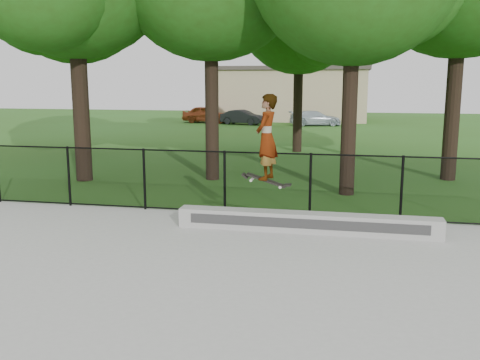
{
  "coord_description": "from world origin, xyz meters",
  "views": [
    {
      "loc": [
        2.85,
        -6.09,
        3.15
      ],
      "look_at": [
        0.72,
        4.2,
        1.2
      ],
      "focal_mm": 40.0,
      "sensor_mm": 36.0,
      "label": 1
    }
  ],
  "objects_px": {
    "car_a": "(207,114)",
    "car_b": "(242,117)",
    "grind_ledge": "(306,222)",
    "car_c": "(315,118)",
    "skater_airborne": "(267,139)"
  },
  "relations": [
    {
      "from": "grind_ledge",
      "to": "car_c",
      "type": "bearing_deg",
      "value": 93.46
    },
    {
      "from": "car_a",
      "to": "car_c",
      "type": "distance_m",
      "value": 8.35
    },
    {
      "from": "car_a",
      "to": "car_b",
      "type": "distance_m",
      "value": 3.17
    },
    {
      "from": "grind_ledge",
      "to": "car_b",
      "type": "distance_m",
      "value": 28.71
    },
    {
      "from": "skater_airborne",
      "to": "car_a",
      "type": "bearing_deg",
      "value": 107.43
    },
    {
      "from": "car_a",
      "to": "skater_airborne",
      "type": "xyz_separation_m",
      "value": [
        9.14,
        -29.11,
        1.36
      ]
    },
    {
      "from": "car_b",
      "to": "car_c",
      "type": "distance_m",
      "value": 5.31
    },
    {
      "from": "car_a",
      "to": "car_b",
      "type": "bearing_deg",
      "value": -105.81
    },
    {
      "from": "car_b",
      "to": "car_c",
      "type": "bearing_deg",
      "value": -75.08
    },
    {
      "from": "car_c",
      "to": "skater_airborne",
      "type": "height_order",
      "value": "skater_airborne"
    },
    {
      "from": "car_c",
      "to": "skater_airborne",
      "type": "distance_m",
      "value": 28.08
    },
    {
      "from": "grind_ledge",
      "to": "car_b",
      "type": "bearing_deg",
      "value": 104.09
    },
    {
      "from": "car_c",
      "to": "skater_airborne",
      "type": "xyz_separation_m",
      "value": [
        0.86,
        -28.03,
        1.47
      ]
    },
    {
      "from": "car_a",
      "to": "skater_airborne",
      "type": "relative_size",
      "value": 1.95
    },
    {
      "from": "car_b",
      "to": "skater_airborne",
      "type": "height_order",
      "value": "skater_airborne"
    }
  ]
}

